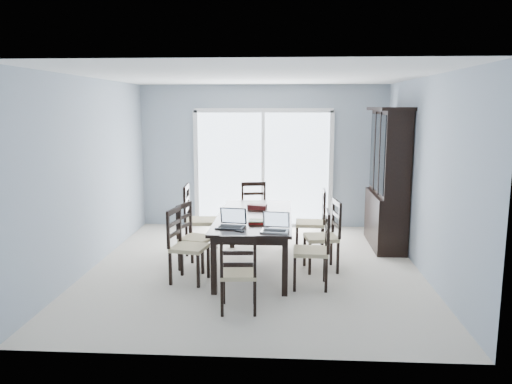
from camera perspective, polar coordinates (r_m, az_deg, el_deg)
floor at (r=7.00m, az=-0.16°, el=-8.66°), size 5.00×5.00×0.00m
ceiling at (r=6.65m, az=-0.17°, el=13.11°), size 5.00×5.00×0.00m
back_wall at (r=9.18m, az=0.83°, el=4.07°), size 4.50×0.02×2.60m
wall_left at (r=7.20m, az=-18.35°, el=1.99°), size 0.02×5.00×2.60m
wall_right at (r=6.93m, az=18.75°, el=1.69°), size 0.02×5.00×2.60m
balcony at (r=10.38m, az=1.07°, el=-2.82°), size 4.50×2.00×0.10m
railing at (r=11.25m, az=1.29°, el=1.27°), size 4.50×0.06×1.10m
dining_table at (r=6.81m, az=-0.16°, el=-3.29°), size 1.00×2.20×0.75m
china_hutch at (r=8.12m, az=14.83°, el=1.36°), size 0.50×1.38×2.20m
sliding_door at (r=9.18m, az=0.82°, el=2.73°), size 2.52×0.05×2.18m
chair_left_near at (r=6.41m, az=-8.43°, el=-5.12°), size 0.49×0.48×1.09m
chair_left_mid at (r=6.92m, az=-7.45°, el=-4.21°), size 0.51×0.50×1.04m
chair_left_far at (r=7.62m, az=-7.04°, el=-2.22°), size 0.50×0.48×1.21m
chair_right_near at (r=6.18m, az=7.14°, el=-5.56°), size 0.44×0.43×1.11m
chair_right_mid at (r=6.84m, az=8.26°, el=-4.06°), size 0.49×0.48×1.12m
chair_right_far at (r=7.60m, az=6.93°, el=-2.57°), size 0.45×0.44×1.13m
chair_end_near at (r=5.37m, az=-2.02°, el=-8.33°), size 0.41×0.42×1.03m
chair_end_far at (r=8.30m, az=-0.20°, el=-1.50°), size 0.49×0.50×1.11m
laptop_dark at (r=6.08m, az=-2.93°, el=-3.61°), size 0.37×0.28×0.23m
laptop_silver at (r=5.90m, az=2.16°, el=-4.05°), size 0.35×0.26×0.22m
book_stack at (r=6.32m, az=0.28°, el=-3.40°), size 0.27×0.22×0.04m
cell_phone at (r=5.92m, az=-1.88°, el=-4.48°), size 0.11×0.09×0.01m
game_box at (r=7.18m, az=0.14°, el=-1.71°), size 0.28×0.18×0.07m
hot_tub at (r=10.31m, az=-1.80°, el=-0.05°), size 2.02×1.87×0.90m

